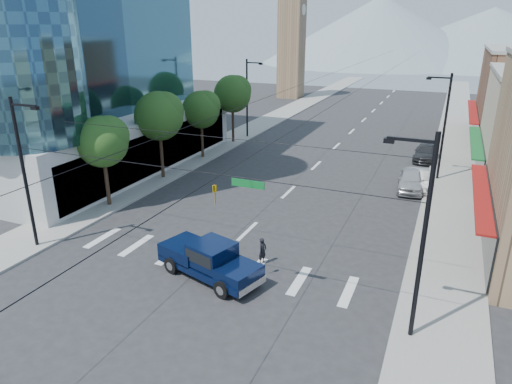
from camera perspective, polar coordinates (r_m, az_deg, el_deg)
ground at (r=25.03m, az=-6.79°, el=-10.27°), size 160.00×160.00×0.00m
sidewalk_left at (r=64.17m, az=1.62°, el=8.92°), size 4.00×120.00×0.15m
sidewalk_right at (r=59.88m, az=23.63°, el=6.41°), size 4.00×120.00×0.15m
office_tower at (r=49.48m, az=-27.73°, el=20.18°), size 29.50×27.00×30.00m
clock_tower at (r=85.16m, az=4.49°, el=18.82°), size 4.80×4.80×20.40m
mountain_left at (r=170.55m, az=15.21°, el=19.02°), size 80.00×80.00×22.00m
mountain_right at (r=178.80m, az=27.29°, el=16.95°), size 90.00×90.00×18.00m
tree_near at (r=34.01m, az=-18.43°, el=6.18°), size 3.65×3.64×6.71m
tree_midnear at (r=39.27m, az=-11.83°, el=9.46°), size 4.09×4.09×7.52m
tree_midfar at (r=45.20m, az=-6.70°, el=10.34°), size 3.65×3.64×6.71m
tree_far at (r=51.22m, az=-2.78°, el=12.29°), size 4.09×4.09×7.52m
signal_rig at (r=22.15m, az=-8.12°, el=-1.17°), size 21.80×0.20×9.00m
lamp_pole_nw at (r=53.75m, az=-1.00°, el=11.98°), size 2.00×0.25×9.00m
lamp_pole_ne at (r=41.27m, az=22.36°, el=7.96°), size 2.00×0.25×9.00m
pickup_truck at (r=24.35m, az=-5.89°, el=-8.30°), size 6.35×3.74×2.04m
pedestrian at (r=25.63m, az=0.82°, el=-7.37°), size 0.50×0.64×1.55m
parked_car_near at (r=38.86m, az=18.78°, el=1.43°), size 2.35×5.08×1.68m
parked_car_mid at (r=39.46m, az=19.59°, el=1.49°), size 2.01×4.72×1.52m
parked_car_far at (r=48.19m, az=20.47°, el=4.65°), size 2.19×5.22×1.50m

